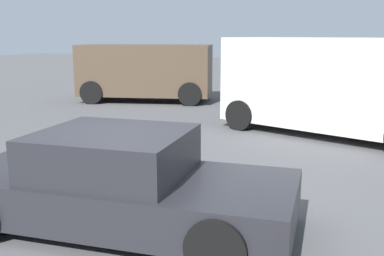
# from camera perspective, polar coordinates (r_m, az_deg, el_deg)

# --- Properties ---
(ground_plane) EXTENTS (80.00, 80.00, 0.00)m
(ground_plane) POSITION_cam_1_polar(r_m,az_deg,el_deg) (5.97, -7.11, -11.85)
(ground_plane) COLOR #515154
(sedan_foreground) EXTENTS (4.46, 2.40, 1.22)m
(sedan_foreground) POSITION_cam_1_polar(r_m,az_deg,el_deg) (5.71, -9.11, -6.97)
(sedan_foreground) COLOR #232328
(sedan_foreground) RESTS_ON ground_plane
(van_white) EXTENTS (5.47, 3.25, 2.30)m
(van_white) POSITION_cam_1_polar(r_m,az_deg,el_deg) (11.26, 17.24, 5.39)
(van_white) COLOR silver
(van_white) RESTS_ON ground_plane
(suv_dark) EXTENTS (5.02, 3.34, 2.01)m
(suv_dark) POSITION_cam_1_polar(r_m,az_deg,el_deg) (16.46, -5.81, 7.21)
(suv_dark) COLOR #4C3D2D
(suv_dark) RESTS_ON ground_plane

